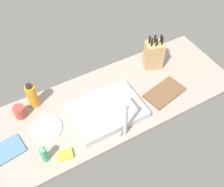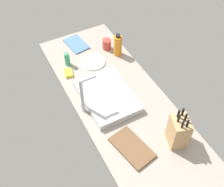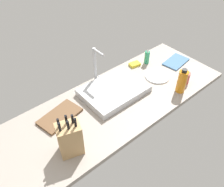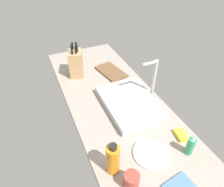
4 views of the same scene
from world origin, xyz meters
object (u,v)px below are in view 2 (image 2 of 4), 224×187
at_px(sink_basin, 107,96).
at_px(knife_block, 178,131).
at_px(cutting_board, 132,147).
at_px(soap_bottle, 67,59).
at_px(dish_sponge, 68,73).
at_px(dish_towel, 76,44).
at_px(coffee_mug, 107,44).
at_px(dinner_plate, 93,62).
at_px(water_bottle, 118,45).
at_px(faucet, 83,94).

xyz_separation_m(sink_basin, knife_block, (-0.53, -0.23, 0.09)).
xyz_separation_m(cutting_board, soap_bottle, (0.92, 0.07, 0.05)).
distance_m(soap_bottle, dish_sponge, 0.12).
bearing_deg(dish_sponge, dish_towel, -32.72).
height_order(knife_block, dish_towel, knife_block).
bearing_deg(dish_sponge, coffee_mug, -71.27).
height_order(sink_basin, dinner_plate, sink_basin).
bearing_deg(dish_sponge, sink_basin, -157.24).
distance_m(water_bottle, dish_towel, 0.40).
distance_m(water_bottle, dinner_plate, 0.24).
bearing_deg(cutting_board, water_bottle, -22.98).
distance_m(faucet, dinner_plate, 0.53).
relative_size(sink_basin, dish_towel, 2.03).
height_order(sink_basin, dish_towel, sink_basin).
xyz_separation_m(water_bottle, dinner_plate, (0.00, 0.23, -0.09)).
bearing_deg(faucet, soap_bottle, -7.91).
xyz_separation_m(dinner_plate, dish_sponge, (-0.03, 0.24, 0.01)).
bearing_deg(coffee_mug, soap_bottle, 95.25).
distance_m(coffee_mug, dish_sponge, 0.44).
xyz_separation_m(sink_basin, soap_bottle, (0.48, 0.12, 0.04)).
bearing_deg(water_bottle, faucet, 130.45).
relative_size(soap_bottle, water_bottle, 0.71).
relative_size(knife_block, soap_bottle, 1.96).
height_order(dinner_plate, coffee_mug, coffee_mug).
xyz_separation_m(knife_block, dinner_plate, (0.93, 0.15, -0.11)).
xyz_separation_m(sink_basin, cutting_board, (-0.44, 0.05, -0.02)).
relative_size(sink_basin, knife_block, 1.69).
xyz_separation_m(knife_block, dish_towel, (1.21, 0.18, -0.11)).
relative_size(dinner_plate, dish_towel, 0.86).
xyz_separation_m(sink_basin, dish_towel, (0.69, -0.05, -0.02)).
relative_size(knife_block, cutting_board, 0.97).
distance_m(cutting_board, dish_towel, 1.13).
relative_size(dinner_plate, dish_sponge, 2.23).
bearing_deg(soap_bottle, dinner_plate, -110.90).
bearing_deg(soap_bottle, knife_block, -160.99).
bearing_deg(dish_towel, cutting_board, 175.16).
xyz_separation_m(cutting_board, dish_sponge, (0.81, 0.11, 0.00)).
bearing_deg(water_bottle, knife_block, 175.20).
height_order(faucet, coffee_mug, faucet).
bearing_deg(dish_sponge, faucet, 175.52).
height_order(faucet, dinner_plate, faucet).
bearing_deg(knife_block, faucet, 57.30).
bearing_deg(soap_bottle, dish_towel, -38.22).
relative_size(soap_bottle, dish_towel, 0.61).
bearing_deg(knife_block, coffee_mug, 16.27).
distance_m(faucet, water_bottle, 0.65).
relative_size(cutting_board, coffee_mug, 3.25).
distance_m(knife_block, soap_bottle, 1.07).
height_order(dinner_plate, dish_towel, same).
bearing_deg(faucet, knife_block, -140.71).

